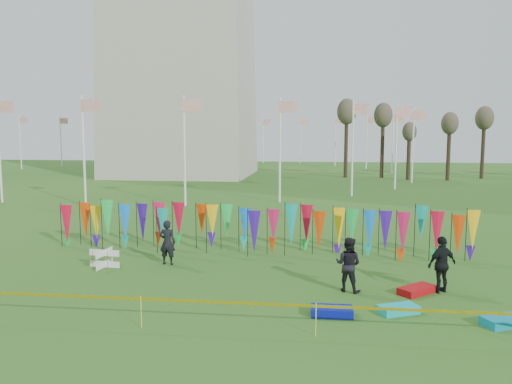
# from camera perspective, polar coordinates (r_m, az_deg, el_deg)

# --- Properties ---
(ground) EXTENTS (160.00, 160.00, 0.00)m
(ground) POSITION_cam_1_polar(r_m,az_deg,el_deg) (15.67, -3.84, -13.02)
(ground) COLOR #275618
(ground) RESTS_ON ground
(flagpole_ring) EXTENTS (57.40, 56.16, 8.00)m
(flagpole_ring) POSITION_cam_1_polar(r_m,az_deg,el_deg) (64.72, -8.16, 5.49)
(flagpole_ring) COLOR white
(flagpole_ring) RESTS_ON ground
(banner_row) EXTENTS (18.64, 0.64, 2.16)m
(banner_row) POSITION_cam_1_polar(r_m,az_deg,el_deg) (22.06, 0.27, -3.76)
(banner_row) COLOR black
(banner_row) RESTS_ON ground
(caution_tape_near) EXTENTS (26.00, 0.02, 0.90)m
(caution_tape_near) POSITION_cam_1_polar(r_m,az_deg,el_deg) (13.74, -6.27, -12.48)
(caution_tape_near) COLOR yellow
(caution_tape_near) RESTS_ON ground
(box_kite) EXTENTS (0.66, 0.66, 0.73)m
(box_kite) POSITION_cam_1_polar(r_m,az_deg,el_deg) (20.79, -16.93, -7.28)
(box_kite) COLOR red
(box_kite) RESTS_ON ground
(person_left) EXTENTS (0.69, 0.52, 1.82)m
(person_left) POSITION_cam_1_polar(r_m,az_deg,el_deg) (20.57, -10.10, -5.68)
(person_left) COLOR black
(person_left) RESTS_ON ground
(person_mid) EXTENTS (1.04, 0.85, 1.84)m
(person_mid) POSITION_cam_1_polar(r_m,az_deg,el_deg) (17.17, 10.50, -8.13)
(person_mid) COLOR black
(person_mid) RESTS_ON ground
(person_right) EXTENTS (1.28, 1.10, 1.90)m
(person_right) POSITION_cam_1_polar(r_m,az_deg,el_deg) (17.88, 20.47, -7.76)
(person_right) COLOR black
(person_right) RESTS_ON ground
(kite_bag_turquoise) EXTENTS (1.30, 1.02, 0.23)m
(kite_bag_turquoise) POSITION_cam_1_polar(r_m,az_deg,el_deg) (15.72, 15.95, -12.77)
(kite_bag_turquoise) COLOR #0DBDC7
(kite_bag_turquoise) RESTS_ON ground
(kite_bag_blue) EXTENTS (1.22, 0.65, 0.25)m
(kite_bag_blue) POSITION_cam_1_polar(r_m,az_deg,el_deg) (15.13, 8.66, -13.32)
(kite_bag_blue) COLOR #0914A0
(kite_bag_blue) RESTS_ON ground
(kite_bag_red) EXTENTS (1.39, 1.32, 0.24)m
(kite_bag_red) POSITION_cam_1_polar(r_m,az_deg,el_deg) (17.68, 17.90, -10.62)
(kite_bag_red) COLOR #B80C10
(kite_bag_red) RESTS_ON ground
(kite_bag_teal) EXTENTS (1.44, 1.10, 0.25)m
(kite_bag_teal) POSITION_cam_1_polar(r_m,az_deg,el_deg) (15.84, 26.63, -13.05)
(kite_bag_teal) COLOR #0C8BAC
(kite_bag_teal) RESTS_ON ground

